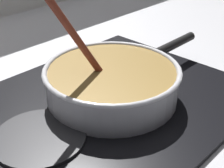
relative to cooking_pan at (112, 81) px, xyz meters
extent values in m
cube|color=#B7B7BC|center=(-0.08, -0.08, -0.07)|extent=(2.40, 1.60, 0.04)
cube|color=black|center=(0.00, 0.00, -0.05)|extent=(0.56, 0.48, 0.01)
torus|color=#592D0C|center=(0.00, 0.00, -0.04)|extent=(0.20, 0.20, 0.01)
cylinder|color=#262628|center=(-0.19, 0.00, -0.04)|extent=(0.17, 0.17, 0.01)
cylinder|color=silver|center=(0.00, 0.00, -0.01)|extent=(0.27, 0.27, 0.07)
cylinder|color=olive|center=(0.00, 0.00, 0.00)|extent=(0.26, 0.26, 0.06)
torus|color=silver|center=(0.00, 0.00, 0.03)|extent=(0.29, 0.29, 0.01)
cylinder|color=black|center=(0.22, 0.00, 0.02)|extent=(0.17, 0.02, 0.02)
cylinder|color=#E5CC7A|center=(-0.01, 0.01, 0.02)|extent=(0.03, 0.03, 0.01)
cylinder|color=#E5CC7A|center=(0.11, 0.01, 0.02)|extent=(0.03, 0.03, 0.01)
cylinder|color=beige|center=(0.07, -0.05, 0.02)|extent=(0.03, 0.03, 0.01)
cylinder|color=#E5CC7A|center=(0.05, 0.07, 0.02)|extent=(0.03, 0.03, 0.01)
cylinder|color=beige|center=(0.02, -0.01, 0.02)|extent=(0.03, 0.03, 0.01)
cylinder|color=#EDD88C|center=(-0.03, -0.08, 0.02)|extent=(0.03, 0.03, 0.01)
cylinder|color=beige|center=(0.00, 0.04, 0.02)|extent=(0.03, 0.03, 0.01)
cylinder|color=maroon|center=(-0.08, 0.04, 0.14)|extent=(0.15, 0.07, 0.26)
cube|color=brown|center=(-0.01, 0.01, 0.01)|extent=(0.05, 0.04, 0.01)
camera|label=1|loc=(-0.43, -0.41, 0.33)|focal=52.38mm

